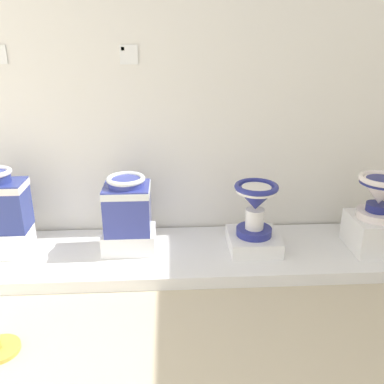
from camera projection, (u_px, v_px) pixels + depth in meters
The scene contains 10 objects.
wall_back at pixel (188, 56), 3.10m from camera, with size 4.56×0.06×2.95m, color white.
display_platform at pixel (191, 255), 3.20m from camera, with size 3.72×0.79×0.09m, color white.
plinth_block_squat_floral at pixel (6, 241), 3.11m from camera, with size 0.36×0.28×0.19m, color white.
plinth_block_tall_cobalt at pixel (129, 240), 3.17m from camera, with size 0.39×0.30×0.16m, color white.
antique_toilet_tall_cobalt at pixel (127, 203), 3.06m from camera, with size 0.34×0.31×0.43m.
plinth_block_broad_patterned at pixel (253, 241), 3.19m from camera, with size 0.38×0.39×0.11m, color white.
antique_toilet_broad_patterned at pixel (256, 202), 3.07m from camera, with size 0.32×0.32×0.41m.
plinth_block_central_ornate at pixel (373, 233), 3.16m from camera, with size 0.35×0.38×0.26m, color white.
antique_toilet_central_ornate at pixel (380, 193), 3.05m from camera, with size 0.33×0.33×0.32m.
info_placard_second at pixel (129, 54), 3.04m from camera, with size 0.13×0.01×0.14m.
Camera 1 is at (2.02, -0.09, 1.64)m, focal length 39.12 mm.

